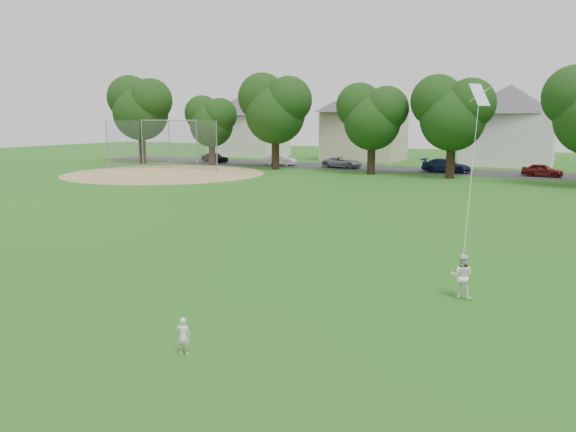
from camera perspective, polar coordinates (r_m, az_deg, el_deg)
The scene contains 9 objects.
ground at distance 14.51m, azimuth -5.20°, elevation -10.07°, with size 160.00×160.00×0.00m, color #196015.
street at distance 54.14m, azimuth 19.96°, elevation 4.08°, with size 90.00×7.00×0.01m, color #2D2D30.
dirt_infield at distance 51.95m, azimuth -12.37°, elevation 4.23°, with size 18.00×18.00×0.02m, color #9E7F51.
toddler at distance 12.32m, azimuth -10.58°, elevation -11.88°, with size 0.30×0.20×0.82m, color silver.
older_boy at distance 16.36m, azimuth 17.25°, elevation -5.85°, with size 0.61×0.48×1.26m, color white.
kite at distance 17.75m, azimuth 18.16°, elevation 4.10°, with size 0.73×2.34×6.11m.
baseball_backstop at distance 56.35m, azimuth -12.17°, elevation 7.07°, with size 10.33×4.51×4.75m.
tree_row at distance 47.82m, azimuth 22.94°, elevation 10.50°, with size 82.26×9.30×10.24m.
house_row at distance 63.79m, azimuth 21.87°, elevation 9.43°, with size 77.07×13.14×10.28m.
Camera 1 is at (7.52, -11.38, 4.95)m, focal length 35.00 mm.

